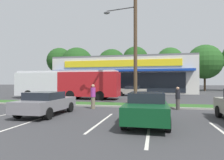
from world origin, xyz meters
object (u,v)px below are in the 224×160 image
at_px(city_bus, 67,84).
at_px(car_0, 74,90).
at_px(car_3, 46,103).
at_px(car_5, 131,91).
at_px(pedestrian_by_pole, 93,96).
at_px(pedestrian_mid, 178,98).
at_px(utility_pole, 134,33).
at_px(car_4, 38,89).
at_px(car_1, 147,107).

bearing_deg(city_bus, car_0, -72.56).
distance_m(car_0, car_3, 18.72).
bearing_deg(car_5, pedestrian_by_pole, 85.19).
relative_size(city_bus, pedestrian_mid, 7.63).
xyz_separation_m(utility_pole, car_3, (-4.62, -5.73, -5.33)).
bearing_deg(car_3, car_0, 18.45).
xyz_separation_m(car_4, pedestrian_mid, (19.67, -13.36, 0.05)).
xyz_separation_m(car_0, car_3, (5.93, -17.76, -0.06)).
height_order(car_0, car_4, car_0).
bearing_deg(car_4, car_1, -46.03).
bearing_deg(pedestrian_by_pole, utility_pole, -3.76).
xyz_separation_m(car_0, car_4, (-5.86, -0.49, -0.02)).
relative_size(car_4, pedestrian_mid, 2.74).
height_order(utility_pole, car_4, utility_pole).
xyz_separation_m(car_1, car_3, (-5.93, 1.10, -0.03)).
relative_size(car_0, pedestrian_by_pole, 2.31).
xyz_separation_m(pedestrian_by_pole, pedestrian_mid, (5.99, 0.76, -0.09)).
distance_m(car_0, pedestrian_by_pole, 16.57).
relative_size(car_1, car_5, 1.04).
distance_m(car_3, pedestrian_by_pole, 3.68).
height_order(car_3, pedestrian_mid, pedestrian_mid).
relative_size(car_3, pedestrian_mid, 2.67).
xyz_separation_m(car_1, pedestrian_by_pole, (-4.04, 4.25, 0.14)).
bearing_deg(pedestrian_mid, car_1, 125.11).
relative_size(car_1, pedestrian_by_pole, 2.52).
bearing_deg(city_bus, pedestrian_by_pole, 126.44).
bearing_deg(utility_pole, pedestrian_mid, -29.22).
distance_m(car_4, pedestrian_by_pole, 19.66).
height_order(car_3, car_4, car_4).
distance_m(car_4, pedestrian_mid, 23.78).
distance_m(utility_pole, pedestrian_mid, 6.44).
xyz_separation_m(city_bus, car_4, (-8.08, 6.55, -1.00)).
distance_m(utility_pole, car_5, 12.65).
distance_m(car_0, pedestrian_mid, 19.56).
distance_m(car_1, car_3, 6.03).
relative_size(car_1, car_4, 1.02).
bearing_deg(car_0, car_1, -57.84).
xyz_separation_m(car_1, pedestrian_mid, (1.95, 5.01, 0.05)).
xyz_separation_m(car_3, pedestrian_mid, (7.88, 3.91, 0.09)).
xyz_separation_m(car_4, pedestrian_by_pole, (13.68, -14.12, 0.13)).
distance_m(car_5, pedestrian_mid, 14.04).
bearing_deg(pedestrian_by_pole, car_3, -168.29).
bearing_deg(car_1, utility_pole, -169.12).
distance_m(utility_pole, car_1, 8.74).
bearing_deg(utility_pole, pedestrian_by_pole, -136.50).
distance_m(city_bus, car_0, 7.44).
bearing_deg(pedestrian_by_pole, city_bus, 79.23).
distance_m(city_bus, car_4, 10.45).
distance_m(car_1, pedestrian_mid, 5.37).
bearing_deg(car_0, car_3, -71.55).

